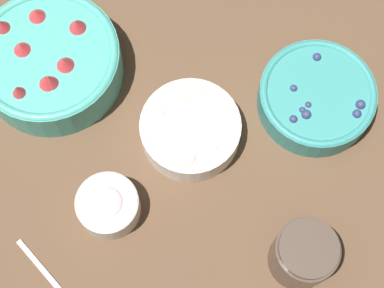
{
  "coord_description": "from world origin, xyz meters",
  "views": [
    {
      "loc": [
        -0.09,
        0.25,
        0.98
      ],
      "look_at": [
        -0.02,
        -0.07,
        0.05
      ],
      "focal_mm": 60.0,
      "sensor_mm": 36.0,
      "label": 1
    }
  ],
  "objects_px": {
    "bowl_strawberries": "(49,61)",
    "bowl_cream": "(108,205)",
    "bowl_blueberries": "(317,97)",
    "bowl_bananas": "(190,129)",
    "jar_chocolate": "(303,255)"
  },
  "relations": [
    {
      "from": "bowl_strawberries",
      "to": "bowl_cream",
      "type": "xyz_separation_m",
      "value": [
        -0.15,
        0.21,
        -0.01
      ]
    },
    {
      "from": "bowl_cream",
      "to": "bowl_strawberries",
      "type": "bearing_deg",
      "value": -54.14
    },
    {
      "from": "bowl_blueberries",
      "to": "bowl_strawberries",
      "type": "bearing_deg",
      "value": 4.47
    },
    {
      "from": "bowl_bananas",
      "to": "bowl_blueberries",
      "type": "bearing_deg",
      "value": -152.87
    },
    {
      "from": "jar_chocolate",
      "to": "bowl_bananas",
      "type": "bearing_deg",
      "value": -39.05
    },
    {
      "from": "bowl_strawberries",
      "to": "bowl_bananas",
      "type": "height_order",
      "value": "bowl_strawberries"
    },
    {
      "from": "bowl_cream",
      "to": "jar_chocolate",
      "type": "xyz_separation_m",
      "value": [
        -0.3,
        0.02,
        0.02
      ]
    },
    {
      "from": "bowl_blueberries",
      "to": "jar_chocolate",
      "type": "relative_size",
      "value": 1.75
    },
    {
      "from": "bowl_blueberries",
      "to": "bowl_cream",
      "type": "bearing_deg",
      "value": 40.7
    },
    {
      "from": "bowl_blueberries",
      "to": "jar_chocolate",
      "type": "height_order",
      "value": "jar_chocolate"
    },
    {
      "from": "bowl_strawberries",
      "to": "bowl_bananas",
      "type": "distance_m",
      "value": 0.26
    },
    {
      "from": "bowl_strawberries",
      "to": "bowl_cream",
      "type": "relative_size",
      "value": 2.44
    },
    {
      "from": "bowl_strawberries",
      "to": "bowl_cream",
      "type": "height_order",
      "value": "bowl_strawberries"
    },
    {
      "from": "bowl_bananas",
      "to": "jar_chocolate",
      "type": "xyz_separation_m",
      "value": [
        -0.2,
        0.16,
        0.02
      ]
    },
    {
      "from": "bowl_strawberries",
      "to": "bowl_blueberries",
      "type": "xyz_separation_m",
      "value": [
        -0.44,
        -0.03,
        -0.01
      ]
    }
  ]
}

